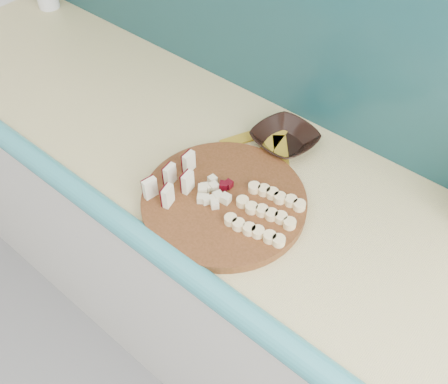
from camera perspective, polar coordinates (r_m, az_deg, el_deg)
name	(u,v)px	position (r m, az deg, el deg)	size (l,w,h in m)	color
kitchen_counter	(215,258)	(1.62, -1.00, -7.56)	(2.20, 0.63, 0.91)	silver
backsplash	(287,22)	(1.32, 7.25, 18.72)	(2.20, 0.02, 0.50)	teal
cutting_board	(224,201)	(1.16, 0.00, -1.07)	(0.38, 0.38, 0.02)	#3F240D
apple_wedges	(173,180)	(1.16, -5.90, 1.36)	(0.08, 0.15, 0.05)	#F8EDC6
apple_chunks	(215,191)	(1.15, -1.08, 0.10)	(0.06, 0.06, 0.02)	#F7F1C5
banana_slices	(265,213)	(1.11, 4.76, -2.36)	(0.16, 0.16, 0.02)	#FDDE9A
brown_bowl	(285,139)	(1.31, 6.94, 6.00)	(0.16, 0.16, 0.04)	black
banana_peel	(268,145)	(1.31, 5.01, 5.37)	(0.23, 0.19, 0.01)	gold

